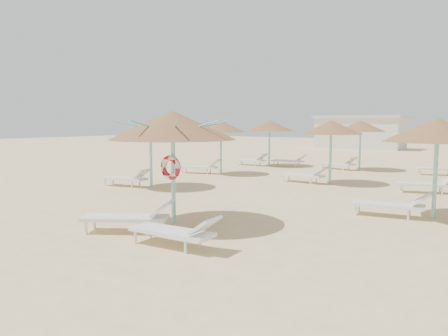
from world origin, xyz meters
The scene contains 6 objects.
ground centered at (0.00, 0.00, 0.00)m, with size 120.00×120.00×0.00m, color #DFC488.
main_palapa centered at (-0.12, 0.13, 2.51)m, with size 3.22×3.22×2.89m.
lounger_main_a centered at (-0.38, -1.11, 0.38)m, with size 2.20×1.66×0.79m.
lounger_main_b centered at (1.35, -1.48, 0.35)m, with size 2.05×0.69×0.74m.
palapa_field centered at (2.08, 10.43, 2.30)m, with size 19.32×17.65×2.72m.
service_hut centered at (-6.00, 35.00, 1.64)m, with size 8.40×4.40×3.25m.
Camera 1 is at (7.14, -8.26, 2.60)m, focal length 35.00 mm.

